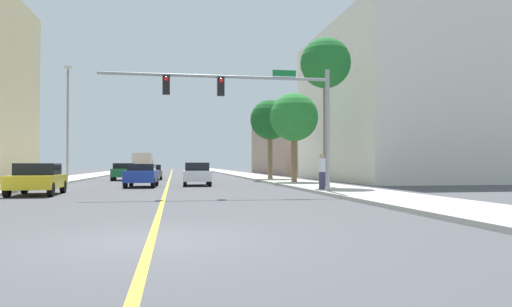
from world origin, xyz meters
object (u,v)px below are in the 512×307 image
at_px(palm_near, 325,64).
at_px(car_green, 124,171).
at_px(delivery_truck, 143,163).
at_px(palm_mid, 294,118).
at_px(car_white, 197,174).
at_px(pedestrian, 322,171).
at_px(car_gray, 152,172).
at_px(car_blue, 142,175).
at_px(car_yellow, 37,179).
at_px(traffic_signal_mast, 257,100).
at_px(street_lamp, 68,117).
at_px(car_red, 140,169).
at_px(palm_far, 270,120).

bearing_deg(palm_near, car_green, 128.17).
distance_m(palm_near, delivery_truck, 44.63).
distance_m(palm_mid, car_white, 8.24).
height_order(palm_mid, car_green, palm_mid).
distance_m(palm_near, car_white, 10.91).
bearing_deg(car_white, palm_mid, 15.49).
distance_m(palm_mid, pedestrian, 10.92).
bearing_deg(palm_mid, car_gray, 134.03).
relative_size(palm_near, palm_mid, 1.33).
xyz_separation_m(car_blue, pedestrian, (9.27, -6.96, 0.30)).
distance_m(palm_mid, car_blue, 11.65).
bearing_deg(car_gray, palm_mid, -47.51).
relative_size(palm_mid, car_yellow, 1.61).
xyz_separation_m(traffic_signal_mast, car_gray, (-5.71, 22.71, -3.64)).
distance_m(traffic_signal_mast, car_yellow, 10.65).
height_order(car_blue, pedestrian, pedestrian).
relative_size(palm_near, delivery_truck, 1.21).
bearing_deg(palm_near, street_lamp, 144.02).
height_order(car_red, car_gray, car_red).
distance_m(car_red, car_blue, 31.06).
relative_size(palm_mid, palm_far, 0.93).
bearing_deg(palm_far, car_blue, -134.36).
height_order(street_lamp, car_yellow, street_lamp).
bearing_deg(car_yellow, traffic_signal_mast, 167.34).
xyz_separation_m(palm_near, pedestrian, (-1.20, -3.06, -6.07)).
relative_size(car_yellow, car_blue, 1.02).
relative_size(palm_mid, car_red, 1.65).
bearing_deg(car_blue, traffic_signal_mast, -54.41).
height_order(car_blue, delivery_truck, delivery_truck).
height_order(car_white, car_gray, car_white).
distance_m(car_yellow, car_gray, 21.31).
relative_size(car_blue, pedestrian, 2.17).
relative_size(car_green, car_white, 1.01).
height_order(palm_mid, car_yellow, palm_mid).
distance_m(car_red, pedestrian, 39.65).
height_order(car_white, car_red, car_white).
height_order(palm_far, car_gray, palm_far).
height_order(palm_far, car_white, palm_far).
bearing_deg(car_blue, street_lamp, 129.06).
height_order(palm_near, pedestrian, palm_near).
distance_m(traffic_signal_mast, palm_near, 7.28).
height_order(car_red, delivery_truck, delivery_truck).
height_order(car_green, car_yellow, car_green).
xyz_separation_m(traffic_signal_mast, palm_far, (4.50, 18.99, 0.85)).
relative_size(traffic_signal_mast, car_red, 2.71).
relative_size(car_yellow, car_gray, 0.91).
xyz_separation_m(traffic_signal_mast, street_lamp, (-11.71, 16.70, 0.61)).
distance_m(car_red, delivery_truck, 7.54).
relative_size(palm_mid, car_blue, 1.65).
bearing_deg(car_green, delivery_truck, 88.41).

